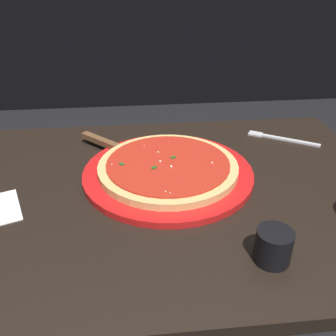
% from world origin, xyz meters
% --- Properties ---
extents(restaurant_table, '(1.06, 0.69, 0.74)m').
position_xyz_m(restaurant_table, '(0.00, 0.00, 0.59)').
color(restaurant_table, black).
rests_on(restaurant_table, ground_plane).
extents(serving_plate, '(0.37, 0.37, 0.01)m').
position_xyz_m(serving_plate, '(0.05, 0.05, 0.75)').
color(serving_plate, red).
rests_on(serving_plate, restaurant_table).
extents(pizza, '(0.31, 0.31, 0.02)m').
position_xyz_m(pizza, '(0.05, 0.05, 0.76)').
color(pizza, '#DBB26B').
rests_on(pizza, serving_plate).
extents(pizza_server, '(0.19, 0.19, 0.01)m').
position_xyz_m(pizza_server, '(-0.08, 0.17, 0.76)').
color(pizza_server, silver).
rests_on(pizza_server, serving_plate).
extents(cup_small_sauce, '(0.06, 0.06, 0.06)m').
position_xyz_m(cup_small_sauce, '(0.19, -0.23, 0.77)').
color(cup_small_sauce, black).
rests_on(cup_small_sauce, restaurant_table).
extents(fork, '(0.17, 0.11, 0.00)m').
position_xyz_m(fork, '(0.36, 0.21, 0.74)').
color(fork, silver).
rests_on(fork, restaurant_table).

